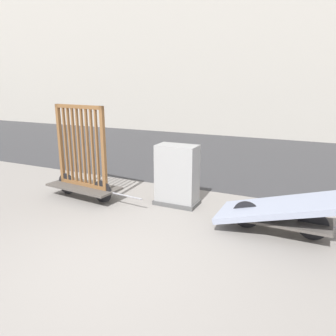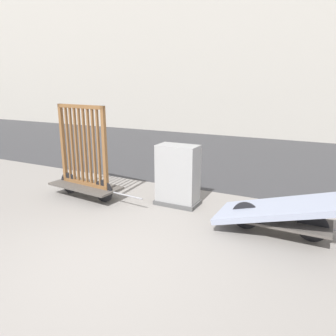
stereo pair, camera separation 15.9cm
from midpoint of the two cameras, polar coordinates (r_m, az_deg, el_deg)
name	(u,v)px [view 1 (the left image)]	position (r m, az deg, el deg)	size (l,w,h in m)	color
ground_plane	(105,264)	(4.60, -11.90, -16.10)	(60.00, 60.00, 0.00)	gray
road_strip	(238,156)	(10.99, 11.75, 2.13)	(56.00, 7.75, 0.01)	#38383A
bike_cart_with_bedframe	(83,168)	(6.90, -15.27, -0.01)	(2.28, 0.81, 1.91)	#4C4742
bike_cart_with_mattress	(279,210)	(5.43, 18.02, -7.00)	(2.43, 0.89, 0.74)	#4C4742
utility_cabinet	(177,177)	(6.34, 0.86, -1.63)	(0.84, 0.50, 1.18)	#4C4C4C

